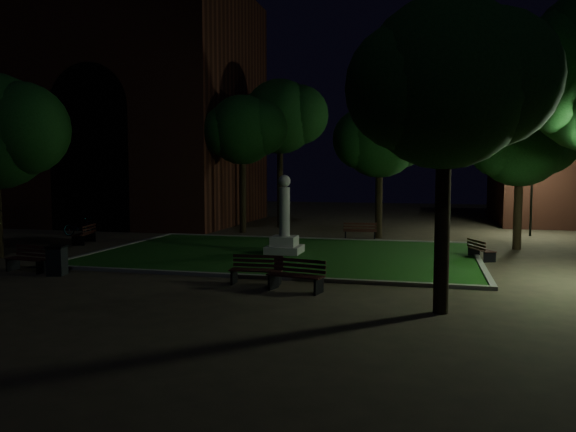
# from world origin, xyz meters

# --- Properties ---
(ground) EXTENTS (80.00, 80.00, 0.00)m
(ground) POSITION_xyz_m (0.00, 0.00, 0.00)
(ground) COLOR #403426
(lawn) EXTENTS (15.00, 10.00, 0.08)m
(lawn) POSITION_xyz_m (0.00, 2.00, 0.04)
(lawn) COLOR #194A12
(lawn) RESTS_ON ground
(lawn_kerb) EXTENTS (15.40, 10.40, 0.12)m
(lawn_kerb) POSITION_xyz_m (0.00, 2.00, 0.06)
(lawn_kerb) COLOR slate
(lawn_kerb) RESTS_ON ground
(monument) EXTENTS (1.40, 1.40, 3.20)m
(monument) POSITION_xyz_m (0.00, 2.00, 0.96)
(monument) COLOR #A09C92
(monument) RESTS_ON lawn
(building_main) EXTENTS (20.00, 12.00, 15.00)m
(building_main) POSITION_xyz_m (-15.86, 13.79, 7.38)
(building_main) COLOR #471F15
(building_main) RESTS_ON ground
(tree_north_wl) EXTENTS (4.70, 3.83, 7.61)m
(tree_north_wl) POSITION_xyz_m (-4.25, 9.48, 5.68)
(tree_north_wl) COLOR black
(tree_north_wl) RESTS_ON ground
(tree_north_er) EXTENTS (5.01, 4.09, 7.18)m
(tree_north_er) POSITION_xyz_m (3.33, 8.71, 5.12)
(tree_north_er) COLOR black
(tree_north_er) RESTS_ON ground
(tree_ne) EXTENTS (4.78, 3.90, 6.66)m
(tree_ne) POSITION_xyz_m (9.59, 6.03, 4.70)
(tree_ne) COLOR black
(tree_ne) RESTS_ON ground
(tree_se) EXTENTS (5.00, 4.09, 7.56)m
(tree_se) POSITION_xyz_m (6.14, -6.17, 5.51)
(tree_se) COLOR black
(tree_se) RESTS_ON ground
(tree_far_north) EXTENTS (5.47, 4.47, 8.92)m
(tree_far_north) POSITION_xyz_m (-2.96, 12.77, 6.67)
(tree_far_north) COLOR black
(tree_far_north) RESTS_ON ground
(lamppost_nw) EXTENTS (1.18, 0.28, 4.38)m
(lamppost_nw) POSITION_xyz_m (-10.04, 9.67, 3.07)
(lamppost_nw) COLOR black
(lamppost_nw) RESTS_ON ground
(lamppost_ne) EXTENTS (1.18, 0.28, 4.01)m
(lamppost_ne) POSITION_xyz_m (10.96, 11.66, 2.85)
(lamppost_ne) COLOR black
(lamppost_ne) RESTS_ON ground
(bench_near_left) EXTENTS (1.62, 0.63, 0.87)m
(bench_near_left) POSITION_xyz_m (0.66, -3.95, 0.41)
(bench_near_left) COLOR black
(bench_near_left) RESTS_ON ground
(bench_near_right) EXTENTS (1.73, 0.91, 0.91)m
(bench_near_right) POSITION_xyz_m (2.07, -4.60, 0.43)
(bench_near_right) COLOR black
(bench_near_right) RESTS_ON ground
(bench_west_near) EXTENTS (1.66, 0.79, 0.88)m
(bench_west_near) POSITION_xyz_m (-7.57, -3.79, 0.41)
(bench_west_near) COLOR black
(bench_west_near) RESTS_ON ground
(bench_left_side) EXTENTS (0.91, 1.72, 0.90)m
(bench_left_side) POSITION_xyz_m (-10.07, 3.18, 0.42)
(bench_left_side) COLOR black
(bench_left_side) RESTS_ON ground
(bench_right_side) EXTENTS (1.01, 1.49, 0.78)m
(bench_right_side) POSITION_xyz_m (7.69, 2.63, 0.37)
(bench_right_side) COLOR black
(bench_right_side) RESTS_ON ground
(bench_far_side) EXTENTS (1.68, 0.72, 0.89)m
(bench_far_side) POSITION_xyz_m (2.43, 7.58, 0.42)
(bench_far_side) COLOR black
(bench_far_side) RESTS_ON ground
(trash_bin) EXTENTS (0.68, 0.68, 0.99)m
(trash_bin) POSITION_xyz_m (-6.19, -4.16, 0.50)
(trash_bin) COLOR black
(trash_bin) RESTS_ON ground
(bicycle) EXTENTS (1.90, 0.68, 0.99)m
(bicycle) POSITION_xyz_m (-12.09, 5.66, 0.50)
(bicycle) COLOR black
(bicycle) RESTS_ON ground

